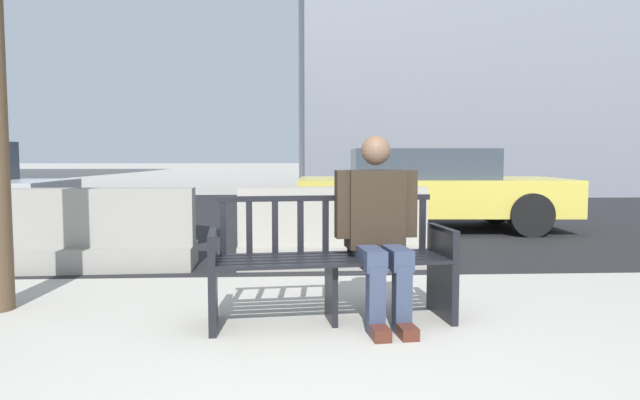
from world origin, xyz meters
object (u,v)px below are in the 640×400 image
jersey_barrier_left (97,236)px  car_taxi_near (428,188)px  jersey_barrier_centre (332,234)px  seated_person (378,224)px  street_bench (331,266)px

jersey_barrier_left → car_taxi_near: size_ratio=0.47×
jersey_barrier_centre → jersey_barrier_left: bearing=-178.5°
jersey_barrier_left → car_taxi_near: (4.22, 3.05, 0.32)m
seated_person → street_bench: bearing=176.2°
jersey_barrier_left → car_taxi_near: 5.22m
street_bench → car_taxi_near: bearing=69.2°
seated_person → car_taxi_near: (1.59, 5.08, -0.03)m
seated_person → jersey_barrier_centre: 2.13m
street_bench → jersey_barrier_left: 3.05m
jersey_barrier_centre → jersey_barrier_left: (-2.46, -0.06, 0.00)m
street_bench → car_taxi_near: car_taxi_near is taller
jersey_barrier_centre → jersey_barrier_left: same height
street_bench → seated_person: size_ratio=1.32×
seated_person → jersey_barrier_left: 3.34m
seated_person → car_taxi_near: size_ratio=0.31×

